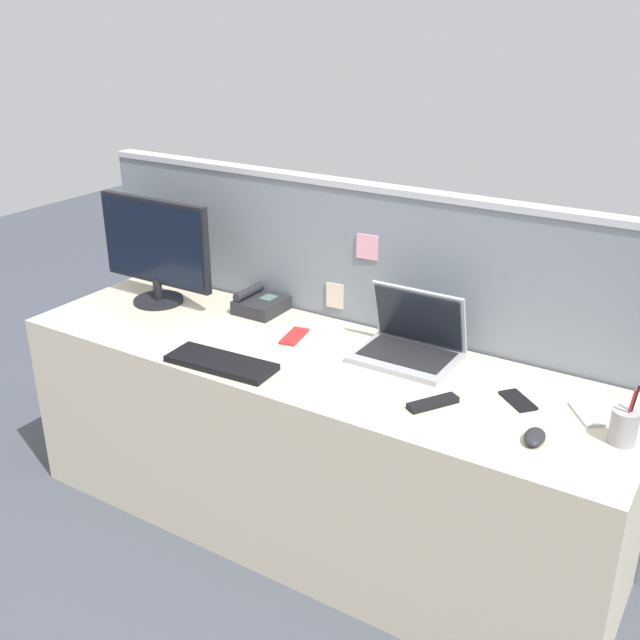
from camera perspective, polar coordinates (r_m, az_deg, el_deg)
The scene contains 13 objects.
ground_plane at distance 3.06m, azimuth -0.52°, elevation -15.36°, with size 10.00×10.00×0.00m, color #424751.
desk at distance 2.84m, azimuth -0.54°, elevation -9.49°, with size 2.27×0.66×0.74m, color beige.
cubicle_divider at distance 2.99m, azimuth 3.27°, elevation -1.72°, with size 2.47×0.08×1.29m.
desktop_monitor at distance 3.13m, azimuth -12.43°, elevation 5.42°, with size 0.54×0.20×0.44m.
laptop at distance 2.65m, azimuth 6.94°, elevation -1.58°, with size 0.35×0.27×0.24m.
desk_phone at distance 3.04m, azimuth -4.61°, elevation 1.24°, with size 0.17×0.18×0.09m.
keyboard_main at distance 2.61m, azimuth -7.53°, elevation -3.25°, with size 0.39×0.14×0.02m, color black.
computer_mouse_right_hand at distance 2.24m, azimuth 16.03°, elevation -8.55°, with size 0.06×0.10×0.03m, color #232328.
pen_cup at distance 2.30m, azimuth 22.14°, elevation -7.51°, with size 0.08×0.08×0.18m.
cell_phone_red_case at distance 2.80m, azimuth -1.98°, elevation -1.24°, with size 0.06×0.15×0.01m, color #B22323.
cell_phone_silver_slab at distance 2.43m, azimuth 19.64°, elevation -6.76°, with size 0.06×0.14×0.01m, color #B7BAC1.
cell_phone_black_slab at distance 2.44m, azimuth 14.83°, elevation -5.94°, with size 0.06×0.13×0.01m, color black.
tv_remote at distance 2.37m, azimuth 8.59°, elevation -6.26°, with size 0.04×0.17×0.02m, color black.
Camera 1 is at (1.29, -2.02, 1.90)m, focal length 42.03 mm.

